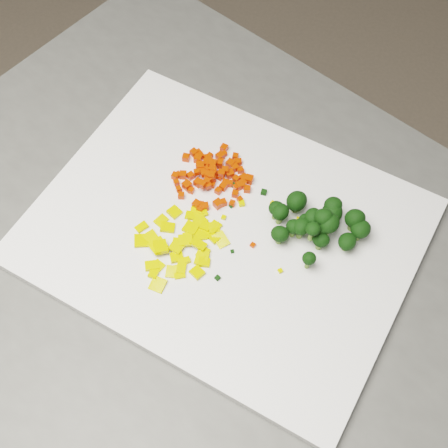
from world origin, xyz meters
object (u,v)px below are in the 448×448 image
at_px(cutting_board, 224,230).
at_px(pepper_pile, 178,244).
at_px(carrot_pile, 211,173).
at_px(broccoli_pile, 317,232).
at_px(counter_block, 234,381).

relative_size(cutting_board, pepper_pile, 3.88).
relative_size(carrot_pile, broccoli_pile, 0.83).
bearing_deg(broccoli_pile, counter_block, -133.35).
bearing_deg(carrot_pile, cutting_board, -53.89).
relative_size(counter_block, pepper_pile, 8.09).
distance_m(carrot_pile, broccoli_pile, 0.17).
distance_m(cutting_board, broccoli_pile, 0.12).
bearing_deg(counter_block, pepper_pile, 178.47).
xyz_separation_m(counter_block, carrot_pile, (-0.09, 0.12, 0.48)).
xyz_separation_m(pepper_pile, broccoli_pile, (0.16, 0.07, 0.02)).
relative_size(carrot_pile, pepper_pile, 0.86).
height_order(cutting_board, pepper_pile, pepper_pile).
bearing_deg(carrot_pile, broccoli_pile, -13.52).
relative_size(pepper_pile, broccoli_pile, 0.97).
bearing_deg(cutting_board, carrot_pile, 126.11).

